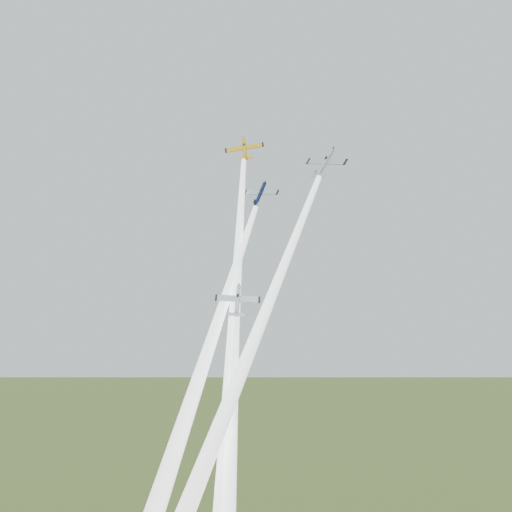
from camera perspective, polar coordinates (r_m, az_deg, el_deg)
name	(u,v)px	position (r m, az deg, el deg)	size (l,w,h in m)	color
plane_yellow	(244,149)	(123.64, -1.03, 9.51)	(7.51, 7.45, 1.18)	gold
smoke_trail_yellow	(233,340)	(96.68, -2.06, -7.43)	(2.83, 2.83, 77.72)	white
plane_navy	(260,194)	(113.64, 0.38, 5.56)	(6.66, 6.60, 1.04)	#0C1837
smoke_trail_navy	(209,347)	(96.82, -4.19, -8.10)	(2.83, 2.83, 56.03)	white
plane_silver_right	(325,163)	(109.71, 6.12, 8.21)	(7.96, 7.90, 1.25)	#A8B0B6
smoke_trail_silver_right	(245,363)	(90.11, -1.00, -9.52)	(2.83, 2.83, 70.33)	white
plane_silver_low	(237,301)	(99.22, -1.66, -4.01)	(7.05, 6.99, 1.10)	silver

